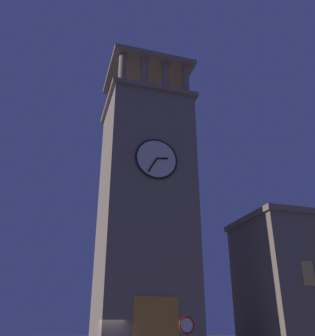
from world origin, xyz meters
TOP-DOWN VIEW (x-y plane):
  - clocktower at (-3.35, -3.01)m, footprint 7.85×7.34m
  - no_horn_sign at (-2.44, 8.46)m, footprint 0.78×0.14m

SIDE VIEW (x-z plane):
  - no_horn_sign at x=-2.44m, z-range 0.69..3.19m
  - clocktower at x=-3.35m, z-range -2.94..25.50m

